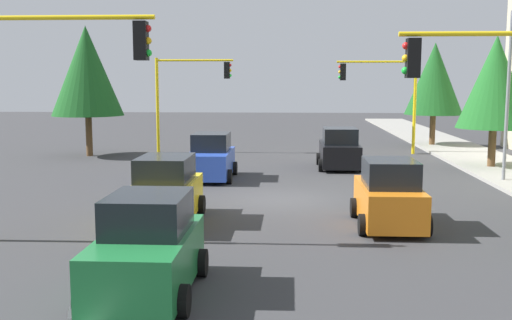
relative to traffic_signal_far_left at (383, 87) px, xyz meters
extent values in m
plane|color=#353538|center=(14.00, -5.66, -3.87)|extent=(120.00, 120.00, 0.00)
cone|color=silver|center=(25.00, -8.66, -3.87)|extent=(0.01, 1.10, 1.10)
cylinder|color=yellow|center=(0.00, 1.84, -1.14)|extent=(0.18, 0.18, 5.46)
cylinder|color=yellow|center=(0.00, -0.41, 1.43)|extent=(0.12, 4.50, 0.12)
cube|color=black|center=(0.00, -2.30, 0.85)|extent=(0.36, 0.32, 0.96)
sphere|color=red|center=(0.00, -2.48, 1.15)|extent=(0.18, 0.18, 0.18)
sphere|color=yellow|center=(0.00, -2.48, 0.85)|extent=(0.18, 0.18, 0.18)
sphere|color=green|center=(0.00, -2.48, 0.55)|extent=(0.18, 0.18, 0.18)
cylinder|color=yellow|center=(0.00, -13.16, -1.09)|extent=(0.18, 0.18, 5.56)
cylinder|color=yellow|center=(0.00, -10.91, 1.54)|extent=(0.12, 4.50, 0.12)
cube|color=black|center=(0.00, -9.02, 0.96)|extent=(0.36, 0.32, 0.96)
sphere|color=red|center=(0.00, -8.84, 1.26)|extent=(0.18, 0.18, 0.18)
sphere|color=yellow|center=(0.00, -8.84, 0.96)|extent=(0.18, 0.18, 0.18)
sphere|color=green|center=(0.00, -8.84, 0.66)|extent=(0.18, 0.18, 0.18)
cylinder|color=yellow|center=(20.00, -0.41, 1.45)|extent=(0.12, 4.50, 0.12)
cube|color=black|center=(20.00, -2.30, 0.87)|extent=(0.36, 0.32, 0.96)
sphere|color=red|center=(20.00, -2.48, 1.17)|extent=(0.18, 0.18, 0.18)
sphere|color=yellow|center=(20.00, -2.48, 0.87)|extent=(0.18, 0.18, 0.18)
sphere|color=green|center=(20.00, -2.48, 0.57)|extent=(0.18, 0.18, 0.18)
cylinder|color=yellow|center=(20.00, -10.91, 1.90)|extent=(0.12, 4.50, 0.12)
cube|color=black|center=(20.00, -9.02, 1.32)|extent=(0.36, 0.32, 0.96)
sphere|color=red|center=(20.00, -8.84, 1.62)|extent=(0.18, 0.18, 0.18)
sphere|color=yellow|center=(20.00, -8.84, 1.32)|extent=(0.18, 0.18, 0.18)
sphere|color=green|center=(20.00, -8.84, 1.02)|extent=(0.18, 0.18, 0.18)
cylinder|color=slate|center=(10.00, 3.54, -0.37)|extent=(0.14, 0.14, 7.00)
cylinder|color=brown|center=(6.00, 4.34, -2.78)|extent=(0.36, 0.36, 2.18)
cone|color=#1E6023|center=(6.00, 4.34, 0.29)|extent=(3.49, 3.49, 4.37)
cylinder|color=brown|center=(-4.00, 3.84, -2.73)|extent=(0.36, 0.36, 2.28)
cone|color=#19511E|center=(-4.00, 3.84, 0.49)|extent=(3.65, 3.65, 4.56)
cylinder|color=brown|center=(2.00, -16.66, -2.63)|extent=(0.36, 0.36, 2.49)
cone|color=#19511E|center=(2.00, -16.66, 0.90)|extent=(3.98, 3.98, 4.97)
cube|color=yellow|center=(17.74, -9.01, -3.18)|extent=(4.02, 1.71, 1.05)
cube|color=black|center=(17.53, -9.01, -2.28)|extent=(2.09, 1.50, 0.76)
cylinder|color=black|center=(18.98, -8.09, -3.57)|extent=(0.60, 0.20, 0.60)
cylinder|color=black|center=(18.98, -9.92, -3.57)|extent=(0.60, 0.20, 0.60)
cylinder|color=black|center=(16.49, -8.09, -3.57)|extent=(0.60, 0.20, 0.60)
cylinder|color=black|center=(16.49, -9.92, -3.57)|extent=(0.60, 0.20, 0.60)
cube|color=blue|center=(9.63, -8.71, -3.18)|extent=(3.84, 1.71, 1.05)
cube|color=black|center=(9.44, -8.71, -2.28)|extent=(2.00, 1.51, 0.76)
cylinder|color=black|center=(10.82, -7.79, -3.57)|extent=(0.60, 0.20, 0.60)
cylinder|color=black|center=(10.82, -9.62, -3.57)|extent=(0.60, 0.20, 0.60)
cylinder|color=black|center=(8.44, -7.79, -3.57)|extent=(0.60, 0.20, 0.60)
cylinder|color=black|center=(8.44, -9.62, -3.57)|extent=(0.60, 0.20, 0.60)
cube|color=orange|center=(17.77, -2.43, -3.18)|extent=(3.62, 1.62, 1.05)
cube|color=black|center=(17.95, -2.43, -2.28)|extent=(1.88, 1.42, 0.76)
cylinder|color=black|center=(16.64, -3.30, -3.57)|extent=(0.60, 0.20, 0.60)
cylinder|color=black|center=(16.64, -1.56, -3.57)|extent=(0.60, 0.20, 0.60)
cylinder|color=black|center=(18.89, -3.30, -3.57)|extent=(0.60, 0.20, 0.60)
cylinder|color=black|center=(18.89, -1.56, -3.57)|extent=(0.60, 0.20, 0.60)
cube|color=black|center=(6.03, -2.92, -3.18)|extent=(3.82, 1.78, 1.05)
cube|color=black|center=(6.22, -2.92, -2.28)|extent=(1.99, 1.57, 0.76)
cylinder|color=black|center=(4.85, -3.87, -3.57)|extent=(0.60, 0.20, 0.60)
cylinder|color=black|center=(4.85, -1.97, -3.57)|extent=(0.60, 0.20, 0.60)
cylinder|color=black|center=(7.22, -3.87, -3.57)|extent=(0.60, 0.20, 0.60)
cylinder|color=black|center=(7.22, -1.97, -3.57)|extent=(0.60, 0.20, 0.60)
cube|color=#1E7238|center=(23.69, -8.08, -3.18)|extent=(3.64, 1.72, 1.05)
cube|color=black|center=(23.51, -8.08, -2.28)|extent=(1.89, 1.52, 0.76)
cylinder|color=black|center=(24.82, -7.16, -3.57)|extent=(0.60, 0.20, 0.60)
cylinder|color=black|center=(24.82, -9.00, -3.57)|extent=(0.60, 0.20, 0.60)
cylinder|color=black|center=(22.56, -7.16, -3.57)|extent=(0.60, 0.20, 0.60)
cylinder|color=black|center=(22.56, -9.00, -3.57)|extent=(0.60, 0.20, 0.60)
camera|label=1|loc=(34.94, -5.26, 0.31)|focal=41.86mm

